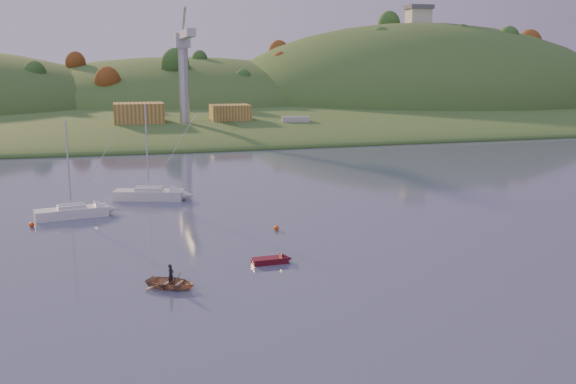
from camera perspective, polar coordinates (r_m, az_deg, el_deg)
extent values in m
cube|color=#2C4B1E|center=(256.78, -12.08, 7.63)|extent=(620.00, 220.00, 1.50)
ellipsoid|color=#2C4B1E|center=(192.07, -11.07, 6.43)|extent=(640.00, 150.00, 7.00)
ellipsoid|color=#2C4B1E|center=(237.59, -9.40, 7.43)|extent=(140.00, 120.00, 36.00)
ellipsoid|color=#2C4B1E|center=(246.26, 11.23, 7.51)|extent=(150.00, 130.00, 60.00)
cube|color=beige|center=(246.25, 11.53, 15.07)|extent=(8.00, 6.00, 5.00)
cube|color=#595960|center=(246.48, 11.56, 15.81)|extent=(9.00, 7.00, 1.50)
cube|color=slate|center=(149.76, -8.04, 5.61)|extent=(42.00, 16.00, 2.40)
cube|color=brown|center=(149.47, -13.11, 6.80)|extent=(11.00, 8.00, 4.80)
cube|color=brown|center=(152.58, -5.16, 6.99)|extent=(9.00, 7.00, 4.00)
cylinder|color=#B7B7BC|center=(146.76, -9.24, 9.45)|extent=(2.20, 2.20, 18.00)
cube|color=#B7B7BC|center=(146.74, -9.36, 13.16)|extent=(3.20, 3.20, 3.20)
cube|color=#B7B7BC|center=(137.83, -9.00, 13.70)|extent=(1.80, 18.00, 1.60)
cube|color=#B7B7BC|center=(151.75, -9.56, 13.47)|extent=(1.80, 10.00, 1.60)
cube|color=silver|center=(72.28, -18.68, -1.76)|extent=(7.75, 3.64, 1.03)
cube|color=silver|center=(72.16, -18.71, -1.33)|extent=(3.07, 2.19, 0.65)
cylinder|color=silver|center=(71.32, -18.95, 2.29)|extent=(0.18, 0.18, 9.33)
cylinder|color=silver|center=(72.11, -18.72, -1.13)|extent=(2.95, 0.69, 0.12)
cylinder|color=silver|center=(72.08, -18.73, -1.05)|extent=(2.63, 0.86, 0.36)
cube|color=silver|center=(79.10, -12.26, -0.26)|extent=(8.62, 4.72, 1.14)
cube|color=silver|center=(78.98, -12.28, 0.18)|extent=(3.50, 2.66, 0.72)
cylinder|color=silver|center=(78.16, -12.44, 3.86)|extent=(0.18, 0.18, 10.32)
cylinder|color=silver|center=(78.93, -12.29, 0.36)|extent=(3.20, 1.05, 0.12)
cylinder|color=silver|center=(78.91, -12.29, 0.43)|extent=(2.87, 1.17, 0.36)
imported|color=#A27B59|center=(48.39, -10.35, -7.94)|extent=(4.72, 4.43, 0.80)
imported|color=black|center=(48.26, -10.36, -7.51)|extent=(0.63, 0.68, 1.57)
cube|color=#520B16|center=(53.25, -1.64, -6.11)|extent=(2.97, 1.32, 0.49)
cone|color=#520B16|center=(53.65, -0.14, -5.97)|extent=(1.08, 1.22, 1.16)
cube|color=slate|center=(150.15, 0.67, 5.64)|extent=(15.50, 7.67, 1.91)
cube|color=#B7B7BC|center=(150.00, 0.67, 6.24)|extent=(6.79, 4.18, 2.54)
sphere|color=#DF430B|center=(63.31, -1.03, -3.22)|extent=(0.50, 0.50, 0.50)
sphere|color=#DF430B|center=(69.52, -21.83, -2.72)|extent=(0.50, 0.50, 0.50)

